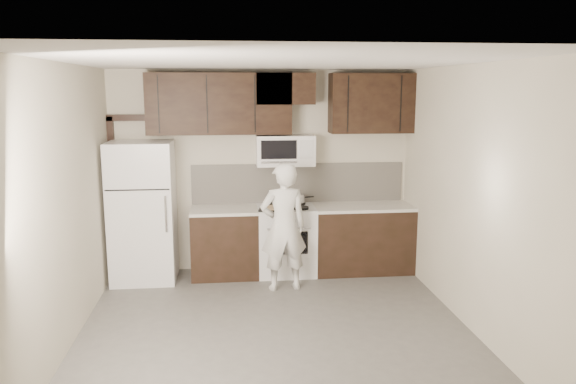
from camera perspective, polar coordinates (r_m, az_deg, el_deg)
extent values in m
plane|color=#585552|center=(5.84, -1.15, -14.38)|extent=(4.50, 4.50, 0.00)
plane|color=#BCB5A0|center=(7.62, -2.69, 2.14)|extent=(4.00, 0.00, 4.00)
plane|color=white|center=(5.30, -1.26, 13.12)|extent=(4.50, 4.50, 0.00)
cube|color=black|center=(7.50, -6.43, -5.21)|extent=(0.87, 0.62, 0.87)
cube|color=black|center=(7.71, 7.54, -4.80)|extent=(1.32, 0.62, 0.87)
cube|color=silver|center=(7.39, -6.50, -1.81)|extent=(0.87, 0.64, 0.04)
cube|color=silver|center=(7.60, 7.62, -1.49)|extent=(1.32, 0.64, 0.04)
cube|color=white|center=(7.53, -0.20, -4.99)|extent=(0.76, 0.62, 0.89)
cube|color=white|center=(7.42, -0.20, -1.60)|extent=(0.76, 0.62, 0.02)
cube|color=black|center=(7.23, 0.06, -5.21)|extent=(0.50, 0.01, 0.30)
cylinder|color=silver|center=(7.14, 0.09, -3.74)|extent=(0.55, 0.02, 0.02)
cylinder|color=black|center=(7.26, -1.49, -1.69)|extent=(0.20, 0.20, 0.03)
cylinder|color=black|center=(7.29, 1.33, -1.63)|extent=(0.20, 0.20, 0.03)
cylinder|color=black|center=(7.55, -1.68, -1.21)|extent=(0.20, 0.20, 0.03)
cylinder|color=black|center=(7.58, 1.04, -1.15)|extent=(0.20, 0.20, 0.03)
cube|color=beige|center=(7.68, 1.05, 0.93)|extent=(2.90, 0.02, 0.54)
cube|color=black|center=(7.36, -7.00, 8.89)|extent=(1.85, 0.35, 0.78)
cube|color=black|center=(7.60, 8.45, 8.90)|extent=(1.10, 0.35, 0.78)
cube|color=black|center=(7.39, -0.32, 10.45)|extent=(0.76, 0.35, 0.40)
cube|color=white|center=(7.42, -0.30, 4.26)|extent=(0.76, 0.38, 0.40)
cube|color=black|center=(7.21, -0.93, 4.32)|extent=(0.46, 0.01, 0.24)
cube|color=silver|center=(7.26, 1.91, 4.35)|extent=(0.18, 0.01, 0.24)
cylinder|color=silver|center=(7.21, -0.91, 3.03)|extent=(0.46, 0.02, 0.02)
cube|color=white|center=(7.42, -14.53, -1.96)|extent=(0.80, 0.72, 1.80)
cube|color=black|center=(7.00, -15.08, 0.20)|extent=(0.77, 0.01, 0.02)
cylinder|color=silver|center=(6.99, -12.32, -2.20)|extent=(0.03, 0.03, 0.45)
cube|color=black|center=(7.77, -17.24, -0.41)|extent=(0.08, 0.08, 2.10)
cube|color=black|center=(7.61, -16.10, 7.25)|extent=(0.50, 0.08, 0.08)
cylinder|color=silver|center=(7.57, 1.04, -0.74)|extent=(0.18, 0.18, 0.14)
sphere|color=black|center=(7.56, 1.04, -0.11)|extent=(0.04, 0.04, 0.04)
cylinder|color=black|center=(7.62, 2.02, -0.51)|extent=(0.17, 0.06, 0.02)
cube|color=black|center=(7.25, -1.37, -1.74)|extent=(0.44, 0.35, 0.02)
cylinder|color=beige|center=(7.24, -1.37, -1.58)|extent=(0.30, 0.30, 0.02)
imported|color=silver|center=(6.85, -0.46, -3.56)|extent=(0.63, 0.46, 1.59)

